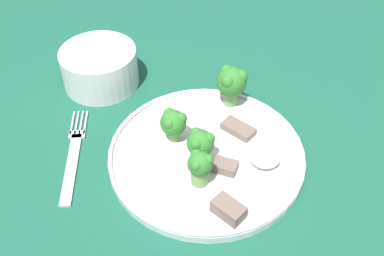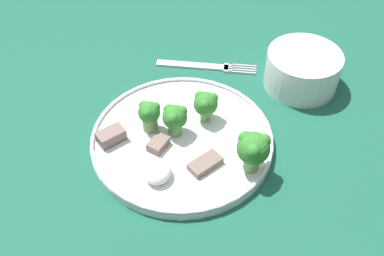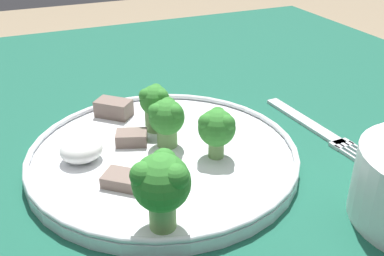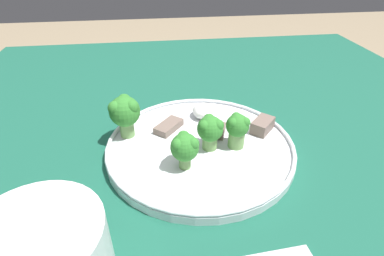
% 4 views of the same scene
% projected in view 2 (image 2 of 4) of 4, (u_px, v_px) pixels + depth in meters
% --- Properties ---
extents(table, '(1.09, 1.02, 0.72)m').
position_uv_depth(table, '(163.00, 187.00, 0.75)').
color(table, '#195642').
rests_on(table, ground_plane).
extents(dinner_plate, '(0.28, 0.28, 0.02)m').
position_uv_depth(dinner_plate, '(182.00, 139.00, 0.68)').
color(dinner_plate, white).
rests_on(dinner_plate, table).
extents(fork, '(0.03, 0.18, 0.00)m').
position_uv_depth(fork, '(205.00, 66.00, 0.81)').
color(fork, silver).
rests_on(fork, table).
extents(cream_bowl, '(0.12, 0.12, 0.06)m').
position_uv_depth(cream_bowl, '(302.00, 71.00, 0.76)').
color(cream_bowl, white).
rests_on(cream_bowl, table).
extents(broccoli_floret_near_rim_left, '(0.03, 0.03, 0.05)m').
position_uv_depth(broccoli_floret_near_rim_left, '(149.00, 114.00, 0.67)').
color(broccoli_floret_near_rim_left, '#709E56').
rests_on(broccoli_floret_near_rim_left, dinner_plate).
extents(broccoli_floret_center_left, '(0.05, 0.05, 0.07)m').
position_uv_depth(broccoli_floret_center_left, '(253.00, 149.00, 0.61)').
color(broccoli_floret_center_left, '#709E56').
rests_on(broccoli_floret_center_left, dinner_plate).
extents(broccoli_floret_back_left, '(0.04, 0.04, 0.05)m').
position_uv_depth(broccoli_floret_back_left, '(175.00, 118.00, 0.66)').
color(broccoli_floret_back_left, '#709E56').
rests_on(broccoli_floret_back_left, dinner_plate).
extents(broccoli_floret_front_left, '(0.04, 0.04, 0.05)m').
position_uv_depth(broccoli_floret_front_left, '(206.00, 104.00, 0.68)').
color(broccoli_floret_front_left, '#709E56').
rests_on(broccoli_floret_front_left, dinner_plate).
extents(meat_slice_front_slice, '(0.05, 0.05, 0.01)m').
position_uv_depth(meat_slice_front_slice, '(205.00, 164.00, 0.64)').
color(meat_slice_front_slice, '#756056').
rests_on(meat_slice_front_slice, dinner_plate).
extents(meat_slice_middle_slice, '(0.05, 0.05, 0.02)m').
position_uv_depth(meat_slice_middle_slice, '(111.00, 136.00, 0.67)').
color(meat_slice_middle_slice, '#756056').
rests_on(meat_slice_middle_slice, dinner_plate).
extents(meat_slice_rear_slice, '(0.04, 0.03, 0.01)m').
position_uv_depth(meat_slice_rear_slice, '(158.00, 144.00, 0.66)').
color(meat_slice_rear_slice, '#756056').
rests_on(meat_slice_rear_slice, dinner_plate).
extents(sauce_dollop, '(0.04, 0.04, 0.02)m').
position_uv_depth(sauce_dollop, '(157.00, 172.00, 0.62)').
color(sauce_dollop, white).
rests_on(sauce_dollop, dinner_plate).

